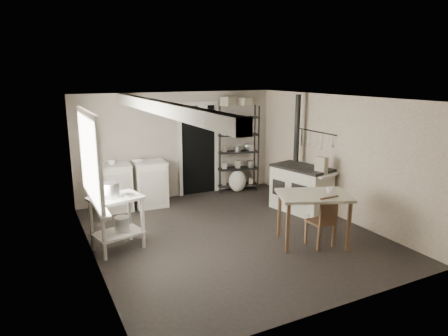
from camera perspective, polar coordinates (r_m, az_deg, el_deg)
name	(u,v)px	position (r m, az deg, el deg)	size (l,w,h in m)	color
floor	(232,234)	(6.93, 1.13, -9.40)	(5.00, 5.00, 0.00)	black
ceiling	(232,98)	(6.41, 1.22, 9.94)	(5.00, 5.00, 0.00)	white
wall_back	(179,145)	(8.82, -6.44, 3.26)	(4.50, 0.02, 2.30)	#A69B8D
wall_front	(338,216)	(4.61, 15.94, -6.59)	(4.50, 0.02, 2.30)	#A69B8D
wall_left	(90,186)	(5.90, -18.55, -2.39)	(0.02, 5.00, 2.30)	#A69B8D
wall_right	(337,156)	(7.86, 15.85, 1.60)	(0.02, 5.00, 2.30)	#A69B8D
window	(88,158)	(6.02, -18.80, 1.32)	(0.12, 1.76, 1.28)	beige
doorway	(199,150)	(8.98, -3.65, 2.53)	(0.96, 0.10, 2.08)	beige
ceiling_beam	(160,107)	(5.95, -9.17, 8.55)	(0.18, 5.00, 0.18)	beige
wallpaper_panel	(337,156)	(7.85, 15.80, 1.60)	(0.01, 5.00, 2.30)	beige
utensil_rail	(315,132)	(8.20, 12.90, 5.08)	(0.06, 1.20, 0.44)	silver
prep_table	(117,225)	(6.43, -14.98, -7.89)	(0.75, 0.54, 0.86)	beige
stockpot	(111,192)	(6.26, -15.90, -3.32)	(0.27, 0.27, 0.29)	silver
saucepan	(129,197)	(6.25, -13.43, -4.06)	(0.17, 0.17, 0.10)	silver
bucket	(122,225)	(6.47, -14.36, -7.86)	(0.23, 0.23, 0.25)	silver
base_cabinets	(133,186)	(8.31, -12.88, -2.49)	(1.42, 0.61, 0.93)	beige
mixing_bowl	(137,162)	(8.16, -12.27, 0.85)	(0.31, 0.31, 0.07)	white
counter_cup	(111,164)	(8.07, -15.79, 0.62)	(0.14, 0.14, 0.11)	white
shelf_rack	(238,150)	(9.23, 1.97, 2.53)	(0.94, 0.36, 1.98)	black
shelf_jar	(225,134)	(9.01, 0.18, 4.91)	(0.08, 0.08, 0.17)	white
storage_box_a	(228,104)	(9.01, 0.64, 9.07)	(0.29, 0.25, 0.20)	beige
storage_box_b	(245,105)	(9.19, 3.00, 9.01)	(0.26, 0.24, 0.17)	beige
stove	(301,189)	(8.07, 10.93, -3.03)	(0.64, 1.15, 0.90)	beige
stovepipe	(297,128)	(8.33, 10.40, 5.60)	(0.10, 0.10, 1.32)	black
side_ledge	(323,195)	(7.81, 13.93, -3.80)	(0.56, 0.30, 0.86)	beige
oats_box	(321,166)	(7.63, 13.75, 0.32)	(0.13, 0.21, 0.32)	beige
work_table	(313,221)	(6.58, 12.54, -7.45)	(1.10, 0.77, 0.84)	beige
table_cup	(329,194)	(6.56, 14.72, -3.67)	(0.11, 0.11, 0.10)	white
chair	(321,217)	(6.51, 13.63, -6.75)	(0.35, 0.37, 0.86)	brown
flour_sack	(237,181)	(9.27, 1.94, -1.93)	(0.41, 0.35, 0.49)	silver
floor_crock	(308,216)	(7.71, 11.92, -6.71)	(0.11, 0.11, 0.13)	white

